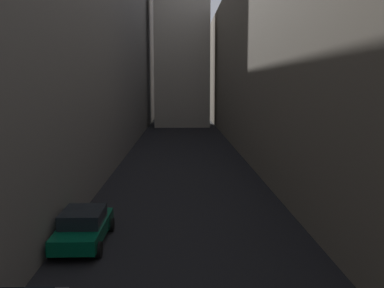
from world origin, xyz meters
The scene contains 4 objects.
ground_plane centered at (0.00, 48.00, 0.00)m, with size 264.00×264.00×0.00m, color black.
building_block_left centered at (-11.96, 50.00, 11.75)m, with size 12.92×108.00×23.51m, color slate.
building_block_right centered at (12.32, 50.00, 9.20)m, with size 13.65×108.00×18.39m, color #756B5B.
parked_car_left_far centered at (-4.40, 25.79, 0.76)m, with size 2.03×4.53×1.48m.
Camera 1 is at (-0.31, 8.21, 6.65)m, focal length 40.22 mm.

